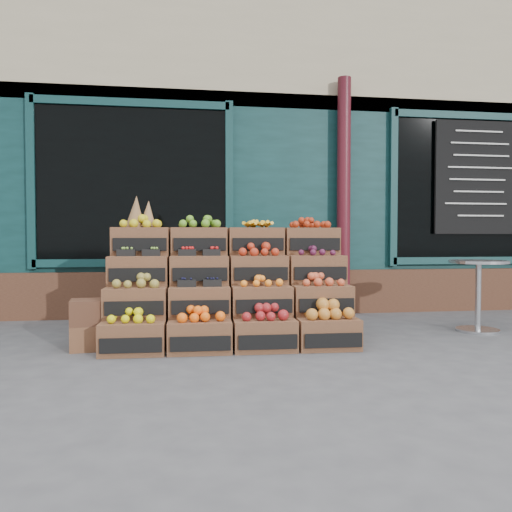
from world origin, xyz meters
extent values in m
plane|color=#4A4A4D|center=(0.00, 0.00, 0.00)|extent=(60.00, 60.00, 0.00)
cube|color=#0F3434|center=(0.00, 5.20, 2.40)|extent=(12.00, 6.00, 4.80)
cube|color=#C1B28C|center=(0.00, 2.28, 3.80)|extent=(12.00, 0.18, 2.00)
cube|color=#0F3434|center=(0.00, 2.25, 1.50)|extent=(12.00, 0.12, 3.00)
cube|color=#4D2E1F|center=(0.00, 2.18, 0.30)|extent=(12.00, 0.18, 0.60)
cube|color=black|center=(-1.60, 2.18, 1.75)|extent=(2.40, 0.06, 2.00)
cube|color=black|center=(3.20, 2.18, 1.75)|extent=(2.40, 0.06, 2.00)
cylinder|color=#4C111A|center=(1.20, 2.05, 1.60)|extent=(0.18, 0.18, 3.20)
cube|color=black|center=(3.20, 2.10, 1.90)|extent=(1.30, 0.04, 1.60)
cube|color=brown|center=(-1.41, 0.08, 0.14)|extent=(0.58, 0.41, 0.29)
cube|color=black|center=(-1.41, -0.13, 0.11)|extent=(0.53, 0.03, 0.13)
cube|color=yellow|center=(-1.41, 0.08, 0.33)|extent=(0.47, 0.31, 0.09)
cube|color=brown|center=(-0.81, 0.07, 0.14)|extent=(0.58, 0.41, 0.29)
cube|color=black|center=(-0.82, -0.15, 0.11)|extent=(0.53, 0.03, 0.13)
cube|color=#FB5F0F|center=(-0.81, 0.07, 0.34)|extent=(0.47, 0.31, 0.10)
cube|color=brown|center=(-0.22, 0.05, 0.14)|extent=(0.58, 0.41, 0.29)
cube|color=black|center=(-0.22, -0.16, 0.11)|extent=(0.53, 0.03, 0.13)
cube|color=maroon|center=(-0.22, 0.05, 0.34)|extent=(0.47, 0.31, 0.11)
cube|color=brown|center=(0.38, 0.03, 0.14)|extent=(0.58, 0.41, 0.29)
cube|color=black|center=(0.37, -0.18, 0.11)|extent=(0.53, 0.03, 0.13)
cube|color=#C07327|center=(0.38, 0.03, 0.35)|extent=(0.47, 0.31, 0.13)
cube|color=brown|center=(-1.40, 0.32, 0.43)|extent=(0.58, 0.41, 0.29)
cube|color=black|center=(-1.41, 0.11, 0.40)|extent=(0.53, 0.03, 0.13)
cube|color=olive|center=(-1.40, 0.32, 0.62)|extent=(0.47, 0.31, 0.10)
cube|color=brown|center=(-0.81, 0.31, 0.43)|extent=(0.58, 0.41, 0.29)
cube|color=black|center=(-0.81, 0.10, 0.40)|extent=(0.53, 0.03, 0.13)
cube|color=black|center=(-0.81, 0.31, 0.59)|extent=(0.47, 0.31, 0.03)
cube|color=brown|center=(-0.21, 0.29, 0.43)|extent=(0.58, 0.41, 0.29)
cube|color=black|center=(-0.22, 0.08, 0.40)|extent=(0.53, 0.03, 0.13)
cube|color=orange|center=(-0.21, 0.29, 0.61)|extent=(0.47, 0.31, 0.08)
cube|color=brown|center=(0.39, 0.27, 0.43)|extent=(0.58, 0.41, 0.29)
cube|color=black|center=(0.38, 0.06, 0.40)|extent=(0.53, 0.03, 0.13)
cube|color=#CA4E2C|center=(0.39, 0.27, 0.62)|extent=(0.47, 0.31, 0.09)
cube|color=brown|center=(-1.39, 0.57, 0.72)|extent=(0.58, 0.41, 0.29)
cube|color=black|center=(-1.40, 0.36, 0.69)|extent=(0.53, 0.03, 0.13)
cube|color=#78A73B|center=(-1.39, 0.57, 0.88)|extent=(0.47, 0.31, 0.03)
cube|color=brown|center=(-0.80, 0.55, 0.72)|extent=(0.58, 0.41, 0.29)
cube|color=black|center=(-0.81, 0.34, 0.69)|extent=(0.53, 0.03, 0.13)
cube|color=red|center=(-0.80, 0.55, 0.88)|extent=(0.47, 0.31, 0.04)
cube|color=brown|center=(-0.20, 0.53, 0.72)|extent=(0.58, 0.41, 0.29)
cube|color=black|center=(-0.21, 0.32, 0.69)|extent=(0.53, 0.03, 0.13)
cube|color=#AA2A15|center=(-0.20, 0.53, 0.91)|extent=(0.47, 0.31, 0.10)
cube|color=brown|center=(0.39, 0.52, 0.72)|extent=(0.58, 0.41, 0.29)
cube|color=black|center=(0.39, 0.31, 0.69)|extent=(0.53, 0.03, 0.13)
cube|color=#4B1631|center=(0.39, 0.52, 0.90)|extent=(0.47, 0.31, 0.07)
cube|color=brown|center=(-1.39, 0.81, 1.00)|extent=(0.58, 0.41, 0.29)
cube|color=black|center=(-1.39, 0.60, 0.98)|extent=(0.53, 0.03, 0.13)
cube|color=gold|center=(-1.39, 0.81, 1.20)|extent=(0.47, 0.31, 0.10)
cube|color=brown|center=(-0.79, 0.79, 1.00)|extent=(0.58, 0.41, 0.29)
cube|color=black|center=(-0.80, 0.58, 0.98)|extent=(0.53, 0.03, 0.13)
cube|color=#569221|center=(-0.79, 0.79, 1.20)|extent=(0.47, 0.31, 0.10)
cube|color=brown|center=(-0.20, 0.78, 1.00)|extent=(0.58, 0.41, 0.29)
cube|color=black|center=(-0.20, 0.56, 0.98)|extent=(0.53, 0.03, 0.13)
cube|color=yellow|center=(-0.20, 0.78, 1.19)|extent=(0.47, 0.31, 0.09)
cube|color=brown|center=(0.40, 0.76, 1.00)|extent=(0.58, 0.41, 0.29)
cube|color=black|center=(0.39, 0.55, 0.98)|extent=(0.53, 0.03, 0.13)
cube|color=#9C2810|center=(0.40, 0.76, 1.19)|extent=(0.47, 0.31, 0.08)
cube|color=#4D2E1F|center=(-0.51, 0.30, 0.14)|extent=(2.37, 0.46, 0.29)
cube|color=#4D2E1F|center=(-0.50, 0.54, 0.29)|extent=(2.37, 0.46, 0.57)
cube|color=#4D2E1F|center=(-0.49, 0.79, 0.43)|extent=(2.37, 0.46, 0.86)
cone|color=olive|center=(-1.44, 0.81, 1.31)|extent=(0.20, 0.20, 0.33)
cone|color=olive|center=(-1.32, 0.85, 1.29)|extent=(0.18, 0.18, 0.29)
cube|color=brown|center=(-1.76, 0.32, 0.12)|extent=(0.50, 0.38, 0.23)
cube|color=#4D2E1F|center=(-1.76, 0.32, 0.35)|extent=(0.50, 0.38, 0.23)
cylinder|color=silver|center=(2.27, 0.60, 0.02)|extent=(0.46, 0.46, 0.03)
cylinder|color=silver|center=(2.27, 0.60, 0.39)|extent=(0.06, 0.06, 0.76)
cylinder|color=silver|center=(2.27, 0.60, 0.78)|extent=(0.63, 0.63, 0.03)
imported|color=#1A5D2B|center=(-1.74, 2.82, 1.00)|extent=(0.81, 0.62, 2.01)
camera|label=1|loc=(-0.96, -4.49, 1.03)|focal=35.00mm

